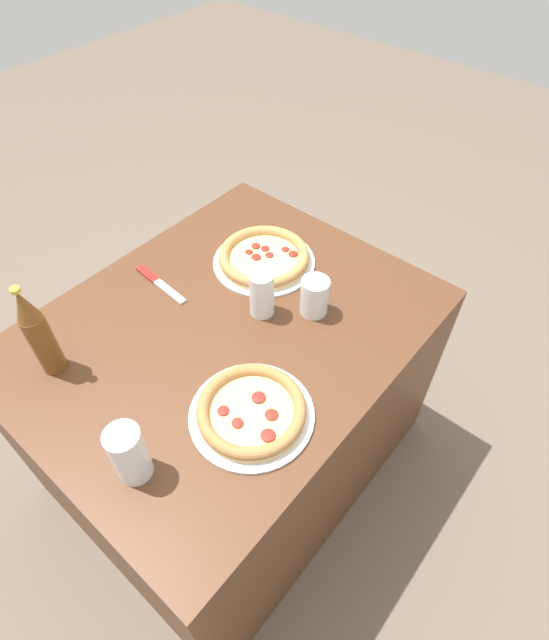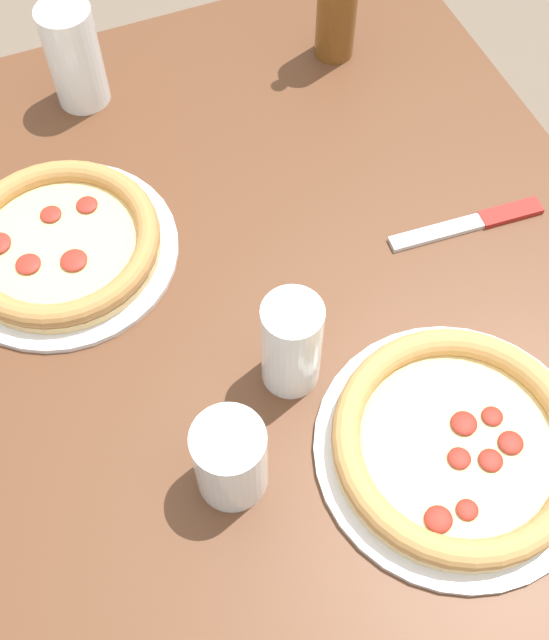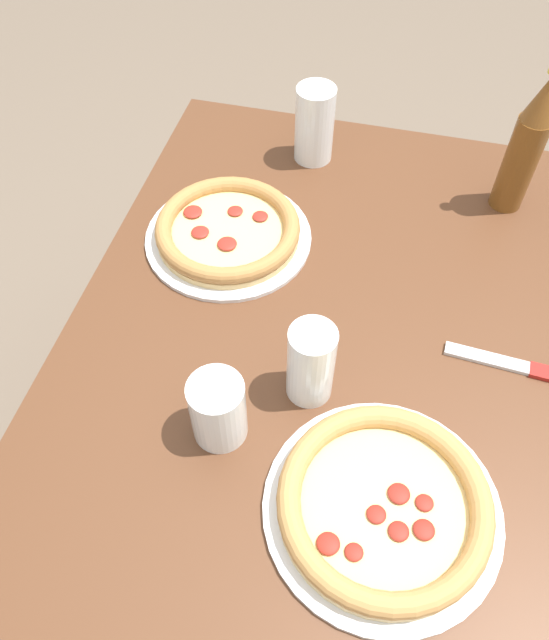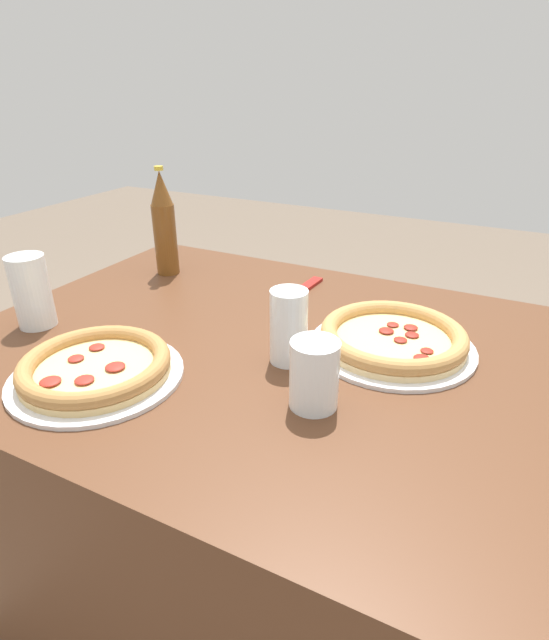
{
  "view_description": "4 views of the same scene",
  "coord_description": "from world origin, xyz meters",
  "px_view_note": "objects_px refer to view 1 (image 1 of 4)",
  "views": [
    {
      "loc": [
        -0.6,
        -0.68,
        1.73
      ],
      "look_at": [
        0.08,
        -0.11,
        0.76
      ],
      "focal_mm": 28.0,
      "sensor_mm": 36.0,
      "label": 1
    },
    {
      "loc": [
        0.5,
        -0.22,
        1.55
      ],
      "look_at": [
        0.06,
        -0.04,
        0.78
      ],
      "focal_mm": 45.0,
      "sensor_mm": 36.0,
      "label": 2
    },
    {
      "loc": [
        0.58,
        0.02,
        1.52
      ],
      "look_at": [
        0.05,
        -0.11,
        0.79
      ],
      "focal_mm": 35.0,
      "sensor_mm": 36.0,
      "label": 3
    },
    {
      "loc": [
        0.44,
        -0.76,
        1.18
      ],
      "look_at": [
        0.08,
        -0.04,
        0.8
      ],
      "focal_mm": 28.0,
      "sensor_mm": 36.0,
      "label": 4
    }
  ],
  "objects_px": {
    "glass_orange_juice": "(314,298)",
    "knife": "(159,283)",
    "glass_cola": "(262,295)",
    "beer_bottle": "(38,333)",
    "pizza_salami": "(251,411)",
    "pizza_pepperoni": "(264,258)",
    "glass_lemonade": "(129,455)"
  },
  "relations": [
    {
      "from": "glass_cola",
      "to": "beer_bottle",
      "type": "relative_size",
      "value": 0.5
    },
    {
      "from": "pizza_pepperoni",
      "to": "glass_lemonade",
      "type": "xyz_separation_m",
      "value": [
        -0.69,
        -0.23,
        0.05
      ]
    },
    {
      "from": "glass_orange_juice",
      "to": "knife",
      "type": "height_order",
      "value": "glass_orange_juice"
    },
    {
      "from": "pizza_salami",
      "to": "knife",
      "type": "relative_size",
      "value": 1.38
    },
    {
      "from": "glass_cola",
      "to": "pizza_salami",
      "type": "bearing_deg",
      "value": -142.92
    },
    {
      "from": "pizza_pepperoni",
      "to": "glass_orange_juice",
      "type": "relative_size",
      "value": 2.78
    },
    {
      "from": "glass_lemonade",
      "to": "knife",
      "type": "distance_m",
      "value": 0.59
    },
    {
      "from": "glass_orange_juice",
      "to": "glass_cola",
      "type": "bearing_deg",
      "value": 131.39
    },
    {
      "from": "pizza_salami",
      "to": "beer_bottle",
      "type": "distance_m",
      "value": 0.53
    },
    {
      "from": "glass_lemonade",
      "to": "glass_cola",
      "type": "relative_size",
      "value": 1.1
    },
    {
      "from": "glass_orange_juice",
      "to": "knife",
      "type": "distance_m",
      "value": 0.46
    },
    {
      "from": "pizza_pepperoni",
      "to": "glass_cola",
      "type": "height_order",
      "value": "glass_cola"
    },
    {
      "from": "glass_orange_juice",
      "to": "glass_lemonade",
      "type": "xyz_separation_m",
      "value": [
        -0.62,
        0.0,
        0.02
      ]
    },
    {
      "from": "pizza_salami",
      "to": "beer_bottle",
      "type": "bearing_deg",
      "value": 114.24
    },
    {
      "from": "beer_bottle",
      "to": "pizza_pepperoni",
      "type": "bearing_deg",
      "value": -12.5
    },
    {
      "from": "glass_orange_juice",
      "to": "beer_bottle",
      "type": "bearing_deg",
      "value": 146.64
    },
    {
      "from": "pizza_salami",
      "to": "pizza_pepperoni",
      "type": "relative_size",
      "value": 0.94
    },
    {
      "from": "glass_orange_juice",
      "to": "glass_cola",
      "type": "xyz_separation_m",
      "value": [
        -0.09,
        0.11,
        0.01
      ]
    },
    {
      "from": "glass_cola",
      "to": "knife",
      "type": "bearing_deg",
      "value": 110.1
    },
    {
      "from": "glass_orange_juice",
      "to": "beer_bottle",
      "type": "relative_size",
      "value": 0.41
    },
    {
      "from": "glass_orange_juice",
      "to": "glass_lemonade",
      "type": "distance_m",
      "value": 0.62
    },
    {
      "from": "pizza_salami",
      "to": "glass_orange_juice",
      "type": "height_order",
      "value": "glass_orange_juice"
    },
    {
      "from": "glass_cola",
      "to": "knife",
      "type": "xyz_separation_m",
      "value": [
        -0.11,
        0.31,
        -0.06
      ]
    },
    {
      "from": "glass_cola",
      "to": "knife",
      "type": "relative_size",
      "value": 0.65
    },
    {
      "from": "glass_cola",
      "to": "beer_bottle",
      "type": "bearing_deg",
      "value": 150.54
    },
    {
      "from": "pizza_pepperoni",
      "to": "glass_lemonade",
      "type": "height_order",
      "value": "glass_lemonade"
    },
    {
      "from": "glass_lemonade",
      "to": "glass_orange_juice",
      "type": "bearing_deg",
      "value": -0.32
    },
    {
      "from": "pizza_pepperoni",
      "to": "beer_bottle",
      "type": "height_order",
      "value": "beer_bottle"
    },
    {
      "from": "glass_lemonade",
      "to": "beer_bottle",
      "type": "relative_size",
      "value": 0.55
    },
    {
      "from": "pizza_pepperoni",
      "to": "glass_cola",
      "type": "relative_size",
      "value": 2.27
    },
    {
      "from": "beer_bottle",
      "to": "knife",
      "type": "xyz_separation_m",
      "value": [
        0.37,
        0.03,
        -0.13
      ]
    },
    {
      "from": "pizza_salami",
      "to": "knife",
      "type": "bearing_deg",
      "value": 72.94
    }
  ]
}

